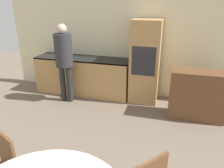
# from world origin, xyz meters

# --- Properties ---
(wall_back) EXTENTS (6.60, 0.05, 2.60)m
(wall_back) POSITION_xyz_m (0.00, 5.15, 1.30)
(wall_back) COLOR beige
(wall_back) RESTS_ON ground_plane
(kitchen_counter) EXTENTS (2.25, 0.60, 0.89)m
(kitchen_counter) POSITION_xyz_m (-1.33, 4.80, 0.46)
(kitchen_counter) COLOR tan
(kitchen_counter) RESTS_ON ground_plane
(oven_unit) EXTENTS (0.61, 0.59, 1.79)m
(oven_unit) POSITION_xyz_m (0.15, 4.81, 0.90)
(oven_unit) COLOR tan
(oven_unit) RESTS_ON ground_plane
(sideboard) EXTENTS (1.02, 0.45, 0.94)m
(sideboard) POSITION_xyz_m (1.23, 4.29, 0.47)
(sideboard) COLOR brown
(sideboard) RESTS_ON ground_plane
(person_standing) EXTENTS (0.37, 0.37, 1.71)m
(person_standing) POSITION_xyz_m (-1.51, 4.28, 1.06)
(person_standing) COLOR #262628
(person_standing) RESTS_ON ground_plane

